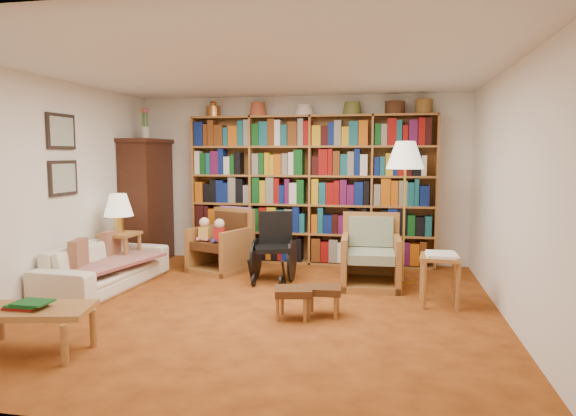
% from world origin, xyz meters
% --- Properties ---
extents(floor, '(5.00, 5.00, 0.00)m').
position_xyz_m(floor, '(0.00, 0.00, 0.00)').
color(floor, '#9E4E18').
rests_on(floor, ground).
extents(ceiling, '(5.00, 5.00, 0.00)m').
position_xyz_m(ceiling, '(0.00, 0.00, 2.50)').
color(ceiling, silver).
rests_on(ceiling, wall_back).
extents(wall_back, '(5.00, 0.00, 5.00)m').
position_xyz_m(wall_back, '(0.00, 2.50, 1.25)').
color(wall_back, white).
rests_on(wall_back, floor).
extents(wall_front, '(5.00, 0.00, 5.00)m').
position_xyz_m(wall_front, '(0.00, -2.50, 1.25)').
color(wall_front, white).
rests_on(wall_front, floor).
extents(wall_left, '(0.00, 5.00, 5.00)m').
position_xyz_m(wall_left, '(-2.50, 0.00, 1.25)').
color(wall_left, white).
rests_on(wall_left, floor).
extents(wall_right, '(0.00, 5.00, 5.00)m').
position_xyz_m(wall_right, '(2.50, 0.00, 1.25)').
color(wall_right, white).
rests_on(wall_right, floor).
extents(bookshelf, '(3.60, 0.30, 2.42)m').
position_xyz_m(bookshelf, '(0.20, 2.33, 1.17)').
color(bookshelf, '#A27432').
rests_on(bookshelf, floor).
extents(curio_cabinet, '(0.50, 0.95, 2.40)m').
position_xyz_m(curio_cabinet, '(-2.25, 2.00, 0.95)').
color(curio_cabinet, '#3D1C10').
rests_on(curio_cabinet, floor).
extents(framed_pictures, '(0.03, 0.52, 0.97)m').
position_xyz_m(framed_pictures, '(-2.48, 0.30, 1.62)').
color(framed_pictures, black).
rests_on(framed_pictures, wall_left).
extents(sofa, '(1.93, 0.83, 0.55)m').
position_xyz_m(sofa, '(-2.05, 0.44, 0.28)').
color(sofa, '#EDE4C9').
rests_on(sofa, floor).
extents(sofa_throw, '(0.97, 1.46, 0.04)m').
position_xyz_m(sofa_throw, '(-2.00, 0.44, 0.30)').
color(sofa_throw, beige).
rests_on(sofa_throw, sofa).
extents(cushion_left, '(0.11, 0.35, 0.34)m').
position_xyz_m(cushion_left, '(-2.18, 0.79, 0.45)').
color(cushion_left, maroon).
rests_on(cushion_left, sofa).
extents(cushion_right, '(0.18, 0.36, 0.35)m').
position_xyz_m(cushion_right, '(-2.18, 0.09, 0.45)').
color(cushion_right, maroon).
rests_on(cushion_right, sofa).
extents(side_table_lamp, '(0.46, 0.46, 0.60)m').
position_xyz_m(side_table_lamp, '(-2.15, 0.97, 0.46)').
color(side_table_lamp, '#A27432').
rests_on(side_table_lamp, floor).
extents(table_lamp, '(0.38, 0.38, 0.52)m').
position_xyz_m(table_lamp, '(-2.15, 0.97, 0.95)').
color(table_lamp, gold).
rests_on(table_lamp, side_table_lamp).
extents(armchair_leather, '(0.94, 0.94, 0.88)m').
position_xyz_m(armchair_leather, '(-0.96, 1.65, 0.36)').
color(armchair_leather, '#A27432').
rests_on(armchair_leather, floor).
extents(armchair_sage, '(0.75, 0.77, 0.89)m').
position_xyz_m(armchair_sage, '(1.14, 1.19, 0.34)').
color(armchair_sage, '#A27432').
rests_on(armchair_sage, floor).
extents(wheelchair, '(0.54, 0.71, 0.89)m').
position_xyz_m(wheelchair, '(-0.11, 1.19, 0.41)').
color(wheelchair, black).
rests_on(wheelchair, floor).
extents(floor_lamp, '(0.48, 0.48, 1.80)m').
position_xyz_m(floor_lamp, '(1.53, 1.45, 1.55)').
color(floor_lamp, gold).
rests_on(floor_lamp, floor).
extents(side_table_papers, '(0.46, 0.46, 0.58)m').
position_xyz_m(side_table_papers, '(1.90, 0.46, 0.44)').
color(side_table_papers, '#A27432').
rests_on(side_table_papers, floor).
extents(footstool_a, '(0.42, 0.38, 0.31)m').
position_xyz_m(footstool_a, '(0.42, -0.28, 0.25)').
color(footstool_a, '#432912').
rests_on(footstool_a, floor).
extents(footstool_b, '(0.37, 0.32, 0.30)m').
position_xyz_m(footstool_b, '(0.71, -0.14, 0.25)').
color(footstool_b, '#432912').
rests_on(footstool_b, floor).
extents(coffee_table, '(1.06, 0.69, 0.43)m').
position_xyz_m(coffee_table, '(-1.55, -1.56, 0.33)').
color(coffee_table, '#A27432').
rests_on(coffee_table, floor).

